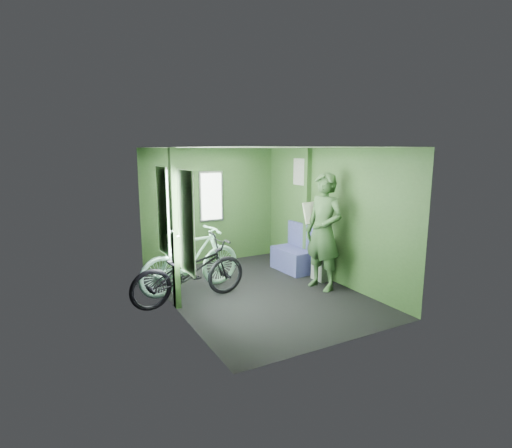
{
  "coord_description": "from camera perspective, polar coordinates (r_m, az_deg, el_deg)",
  "views": [
    {
      "loc": [
        -2.98,
        -5.39,
        2.27
      ],
      "look_at": [
        0.0,
        0.1,
        1.1
      ],
      "focal_mm": 28.0,
      "sensor_mm": 36.0,
      "label": 1
    }
  ],
  "objects": [
    {
      "name": "passenger",
      "position": [
        6.56,
        9.63,
        -1.1
      ],
      "size": [
        0.59,
        0.78,
        1.91
      ],
      "rotation": [
        0.0,
        0.0,
        -1.36
      ],
      "color": "#2C4A28",
      "rests_on": "ground"
    },
    {
      "name": "room",
      "position": [
        6.23,
        -0.03,
        2.91
      ],
      "size": [
        4.0,
        4.02,
        2.31
      ],
      "color": "black",
      "rests_on": "ground"
    },
    {
      "name": "bicycle_black",
      "position": [
        6.23,
        -9.28,
        -10.9
      ],
      "size": [
        1.9,
        0.9,
        1.01
      ],
      "primitive_type": "imported",
      "rotation": [
        0.0,
        -0.07,
        1.67
      ],
      "color": "black",
      "rests_on": "ground"
    },
    {
      "name": "waste_box",
      "position": [
        7.12,
        9.37,
        -4.91
      ],
      "size": [
        0.23,
        0.32,
        0.77
      ],
      "primitive_type": "cube",
      "color": "gray",
      "rests_on": "ground"
    },
    {
      "name": "bench_seat",
      "position": [
        7.63,
        5.43,
        -4.69
      ],
      "size": [
        0.51,
        0.87,
        0.89
      ],
      "rotation": [
        0.0,
        0.0,
        0.05
      ],
      "color": "navy",
      "rests_on": "ground"
    },
    {
      "name": "bicycle_mint",
      "position": [
        6.65,
        -9.05,
        -9.48
      ],
      "size": [
        1.86,
        0.89,
        1.11
      ],
      "primitive_type": "imported",
      "rotation": [
        0.0,
        -0.08,
        1.74
      ],
      "color": "#8ACBA9",
      "rests_on": "ground"
    }
  ]
}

